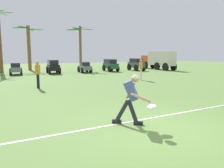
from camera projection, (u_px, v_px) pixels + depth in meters
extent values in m
plane|color=olive|center=(152.00, 127.00, 5.94)|extent=(80.00, 80.00, 0.00)
cube|color=white|center=(139.00, 120.00, 6.55)|extent=(20.69, 1.51, 0.01)
cylinder|color=#23232D|center=(133.00, 112.00, 6.12)|extent=(0.35, 0.31, 0.72)
cube|color=black|center=(138.00, 123.00, 6.12)|extent=(0.27, 0.24, 0.10)
cylinder|color=#23232D|center=(122.00, 111.00, 6.19)|extent=(0.42, 0.36, 0.69)
cube|color=black|center=(117.00, 121.00, 6.27)|extent=(0.27, 0.24, 0.10)
cube|color=#4C5699|center=(131.00, 91.00, 6.04)|extent=(0.53, 0.52, 0.57)
sphere|color=tan|center=(135.00, 79.00, 5.97)|extent=(0.29, 0.29, 0.21)
cylinder|color=white|center=(136.00, 78.00, 5.97)|extent=(0.30, 0.30, 0.03)
cylinder|color=tan|center=(141.00, 98.00, 5.83)|extent=(0.50, 0.42, 0.27)
cylinder|color=tan|center=(131.00, 90.00, 6.25)|extent=(0.27, 0.24, 0.49)
cylinder|color=white|center=(151.00, 107.00, 5.77)|extent=(0.29, 0.29, 0.10)
cylinder|color=black|center=(39.00, 81.00, 12.37)|extent=(0.13, 0.13, 0.82)
cylinder|color=black|center=(38.00, 81.00, 12.52)|extent=(0.13, 0.13, 0.82)
cube|color=orange|center=(38.00, 69.00, 12.35)|extent=(0.26, 0.37, 0.54)
cylinder|color=tan|center=(39.00, 69.00, 12.18)|extent=(0.08, 0.08, 0.52)
cylinder|color=tan|center=(36.00, 69.00, 12.52)|extent=(0.08, 0.08, 0.52)
sphere|color=tan|center=(37.00, 63.00, 12.30)|extent=(0.23, 0.23, 0.20)
cylinder|color=silver|center=(141.00, 75.00, 16.19)|extent=(0.14, 0.14, 0.82)
cylinder|color=silver|center=(141.00, 75.00, 16.37)|extent=(0.14, 0.14, 0.82)
cube|color=orange|center=(141.00, 66.00, 16.18)|extent=(0.32, 0.39, 0.54)
cylinder|color=tan|center=(141.00, 66.00, 15.97)|extent=(0.09, 0.09, 0.52)
cylinder|color=tan|center=(141.00, 65.00, 16.39)|extent=(0.09, 0.09, 0.52)
sphere|color=tan|center=(141.00, 61.00, 16.13)|extent=(0.26, 0.26, 0.20)
cube|color=slate|center=(16.00, 69.00, 20.44)|extent=(0.93, 2.21, 0.42)
cube|color=#1E232B|center=(15.00, 65.00, 20.29)|extent=(0.81, 1.11, 0.38)
cylinder|color=black|center=(11.00, 71.00, 20.98)|extent=(0.19, 0.60, 0.60)
cylinder|color=black|center=(21.00, 71.00, 21.34)|extent=(0.19, 0.60, 0.60)
cylinder|color=black|center=(10.00, 72.00, 19.59)|extent=(0.19, 0.60, 0.60)
cylinder|color=black|center=(21.00, 72.00, 19.94)|extent=(0.19, 0.60, 0.60)
cube|color=black|center=(53.00, 67.00, 21.60)|extent=(1.02, 2.43, 0.55)
cube|color=#1E232B|center=(53.00, 62.00, 21.66)|extent=(0.89, 1.82, 0.46)
cylinder|color=black|center=(47.00, 70.00, 22.21)|extent=(0.20, 0.66, 0.66)
cylinder|color=black|center=(57.00, 69.00, 22.58)|extent=(0.20, 0.66, 0.66)
cylinder|color=black|center=(49.00, 71.00, 20.69)|extent=(0.20, 0.66, 0.66)
cylinder|color=black|center=(60.00, 71.00, 21.06)|extent=(0.20, 0.66, 0.66)
cube|color=slate|center=(85.00, 68.00, 22.74)|extent=(1.01, 2.24, 0.42)
cube|color=#1E232B|center=(85.00, 64.00, 22.59)|extent=(0.84, 1.14, 0.38)
cylinder|color=black|center=(79.00, 69.00, 23.31)|extent=(0.21, 0.61, 0.60)
cylinder|color=black|center=(87.00, 69.00, 23.64)|extent=(0.21, 0.61, 0.60)
cylinder|color=black|center=(82.00, 70.00, 21.90)|extent=(0.21, 0.61, 0.60)
cylinder|color=black|center=(91.00, 70.00, 22.23)|extent=(0.21, 0.61, 0.60)
cube|color=#235133|center=(111.00, 66.00, 24.29)|extent=(1.01, 2.42, 0.55)
cube|color=#1E232B|center=(110.00, 61.00, 24.36)|extent=(0.88, 1.82, 0.46)
cylinder|color=black|center=(104.00, 68.00, 24.90)|extent=(0.19, 0.66, 0.66)
cylinder|color=black|center=(112.00, 68.00, 25.28)|extent=(0.19, 0.66, 0.66)
cylinder|color=black|center=(109.00, 69.00, 23.38)|extent=(0.19, 0.66, 0.66)
cylinder|color=black|center=(118.00, 69.00, 23.75)|extent=(0.19, 0.66, 0.66)
cube|color=#474C51|center=(136.00, 65.00, 25.31)|extent=(1.02, 2.37, 0.60)
cube|color=#1E232B|center=(136.00, 60.00, 25.29)|extent=(0.89, 1.56, 0.44)
cylinder|color=black|center=(129.00, 67.00, 25.84)|extent=(0.19, 0.72, 0.72)
cylinder|color=black|center=(136.00, 67.00, 26.26)|extent=(0.19, 0.72, 0.72)
cylinder|color=black|center=(136.00, 68.00, 24.45)|extent=(0.19, 0.72, 0.72)
cylinder|color=black|center=(143.00, 68.00, 24.87)|extent=(0.19, 0.72, 0.72)
cube|color=#CC4C19|center=(148.00, 60.00, 29.25)|extent=(1.08, 1.72, 1.15)
cube|color=silver|center=(161.00, 58.00, 26.54)|extent=(1.21, 4.22, 1.65)
cylinder|color=black|center=(145.00, 65.00, 28.81)|extent=(0.25, 0.90, 0.90)
cylinder|color=black|center=(153.00, 65.00, 29.27)|extent=(0.25, 0.90, 0.90)
cylinder|color=black|center=(157.00, 66.00, 26.44)|extent=(0.25, 0.90, 0.90)
cylinder|color=black|center=(165.00, 66.00, 26.90)|extent=(0.25, 0.90, 0.90)
cylinder|color=black|center=(166.00, 67.00, 24.95)|extent=(0.25, 0.90, 0.90)
cylinder|color=black|center=(174.00, 67.00, 25.40)|extent=(0.25, 0.90, 0.90)
ellipsoid|color=#2D792A|center=(6.00, 12.00, 22.09)|extent=(1.53, 0.31, 0.18)
ellipsoid|color=#2D792A|center=(3.00, 14.00, 22.69)|extent=(1.14, 1.77, 0.18)
ellipsoid|color=#2D792A|center=(2.00, 10.00, 21.39)|extent=(1.01, 1.29, 0.18)
cylinder|color=brown|center=(29.00, 48.00, 25.56)|extent=(0.40, 0.40, 5.17)
ellipsoid|color=#2B7225|center=(36.00, 29.00, 25.72)|extent=(1.79, 0.50, 0.17)
ellipsoid|color=#2B7225|center=(31.00, 30.00, 25.97)|extent=(0.92, 1.38, 0.20)
ellipsoid|color=#2B7225|center=(20.00, 28.00, 25.24)|extent=(1.80, 1.02, 0.14)
ellipsoid|color=#2B7225|center=(23.00, 27.00, 24.44)|extent=(1.38, 1.39, 0.15)
ellipsoid|color=#2B7225|center=(32.00, 29.00, 24.69)|extent=(0.87, 1.66, 0.19)
cylinder|color=brown|center=(80.00, 48.00, 25.92)|extent=(0.30, 0.30, 5.15)
ellipsoid|color=#34762C|center=(87.00, 29.00, 26.04)|extent=(1.75, 0.45, 0.16)
ellipsoid|color=#34762C|center=(79.00, 30.00, 26.36)|extent=(0.49, 1.60, 0.17)
ellipsoid|color=#34762C|center=(73.00, 30.00, 25.91)|extent=(1.52, 1.46, 0.17)
ellipsoid|color=#34762C|center=(76.00, 28.00, 24.89)|extent=(1.37, 1.22, 0.18)
ellipsoid|color=#34762C|center=(83.00, 27.00, 25.00)|extent=(0.60, 1.52, 0.14)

